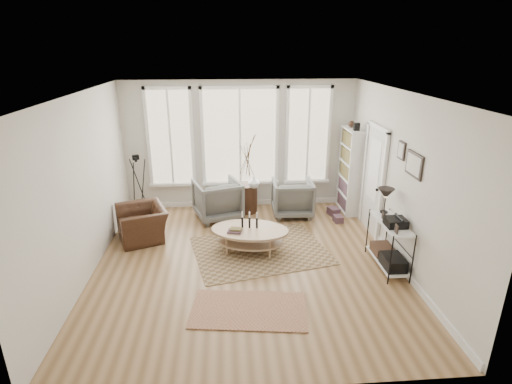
{
  "coord_description": "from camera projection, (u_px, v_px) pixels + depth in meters",
  "views": [
    {
      "loc": [
        -0.31,
        -6.13,
        3.58
      ],
      "look_at": [
        0.2,
        0.6,
        1.1
      ],
      "focal_mm": 28.0,
      "sensor_mm": 36.0,
      "label": 1
    }
  ],
  "objects": [
    {
      "name": "room",
      "position": [
        248.0,
        186.0,
        6.52
      ],
      "size": [
        5.5,
        5.54,
        2.9
      ],
      "color": "#9A744C",
      "rests_on": "ground"
    },
    {
      "name": "bay_window",
      "position": [
        240.0,
        139.0,
        8.98
      ],
      "size": [
        4.14,
        0.12,
        2.24
      ],
      "color": "#D4BD89",
      "rests_on": "ground"
    },
    {
      "name": "door",
      "position": [
        374.0,
        178.0,
        7.86
      ],
      "size": [
        0.09,
        1.06,
        2.22
      ],
      "color": "silver",
      "rests_on": "ground"
    },
    {
      "name": "bookcase",
      "position": [
        350.0,
        170.0,
        8.92
      ],
      "size": [
        0.31,
        0.85,
        2.06
      ],
      "color": "white",
      "rests_on": "ground"
    },
    {
      "name": "low_shelf",
      "position": [
        389.0,
        240.0,
        6.71
      ],
      "size": [
        0.38,
        1.08,
        1.3
      ],
      "color": "white",
      "rests_on": "ground"
    },
    {
      "name": "wall_art",
      "position": [
        411.0,
        161.0,
        6.27
      ],
      "size": [
        0.04,
        0.88,
        0.44
      ],
      "color": "black",
      "rests_on": "ground"
    },
    {
      "name": "rug_main",
      "position": [
        260.0,
        250.0,
        7.41
      ],
      "size": [
        2.69,
        2.24,
        0.01
      ],
      "primitive_type": "cube",
      "rotation": [
        0.0,
        0.0,
        0.22
      ],
      "color": "brown",
      "rests_on": "ground"
    },
    {
      "name": "rug_runner",
      "position": [
        249.0,
        309.0,
        5.73
      ],
      "size": [
        1.74,
        1.11,
        0.01
      ],
      "primitive_type": "cube",
      "rotation": [
        0.0,
        0.0,
        -0.13
      ],
      "color": "brown",
      "rests_on": "ground"
    },
    {
      "name": "coffee_table",
      "position": [
        249.0,
        234.0,
        7.28
      ],
      "size": [
        1.56,
        1.15,
        0.65
      ],
      "color": "tan",
      "rests_on": "ground"
    },
    {
      "name": "armchair_left",
      "position": [
        217.0,
        199.0,
        8.69
      ],
      "size": [
        1.17,
        1.19,
        0.86
      ],
      "primitive_type": "imported",
      "rotation": [
        0.0,
        0.0,
        3.46
      ],
      "color": "slate",
      "rests_on": "ground"
    },
    {
      "name": "armchair_right",
      "position": [
        292.0,
        197.0,
        8.86
      ],
      "size": [
        0.89,
        0.92,
        0.81
      ],
      "primitive_type": "imported",
      "rotation": [
        0.0,
        0.0,
        3.12
      ],
      "color": "slate",
      "rests_on": "ground"
    },
    {
      "name": "side_table",
      "position": [
        248.0,
        176.0,
        8.86
      ],
      "size": [
        0.43,
        0.43,
        1.8
      ],
      "color": "#3B2316",
      "rests_on": "ground"
    },
    {
      "name": "vase",
      "position": [
        254.0,
        182.0,
        8.73
      ],
      "size": [
        0.32,
        0.32,
        0.26
      ],
      "primitive_type": "imported",
      "rotation": [
        0.0,
        0.0,
        0.35
      ],
      "color": "silver",
      "rests_on": "side_table"
    },
    {
      "name": "accent_chair",
      "position": [
        142.0,
        223.0,
        7.79
      ],
      "size": [
        1.23,
        1.16,
        0.64
      ],
      "primitive_type": "imported",
      "rotation": [
        0.0,
        0.0,
        -1.2
      ],
      "color": "#3B2316",
      "rests_on": "ground"
    },
    {
      "name": "tripod_camera",
      "position": [
        139.0,
        188.0,
        8.74
      ],
      "size": [
        0.49,
        0.49,
        1.39
      ],
      "color": "black",
      "rests_on": "ground"
    },
    {
      "name": "book_stack_near",
      "position": [
        333.0,
        211.0,
        8.95
      ],
      "size": [
        0.27,
        0.31,
        0.17
      ],
      "primitive_type": "cube",
      "rotation": [
        0.0,
        0.0,
        0.29
      ],
      "color": "brown",
      "rests_on": "ground"
    },
    {
      "name": "book_stack_far",
      "position": [
        338.0,
        219.0,
        8.59
      ],
      "size": [
        0.2,
        0.24,
        0.14
      ],
      "primitive_type": "cube",
      "rotation": [
        0.0,
        0.0,
        0.1
      ],
      "color": "brown",
      "rests_on": "ground"
    }
  ]
}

